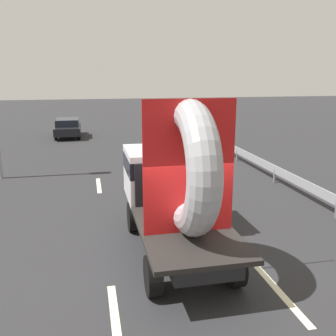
% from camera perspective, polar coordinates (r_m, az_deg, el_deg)
% --- Properties ---
extents(ground_plane, '(120.00, 120.00, 0.00)m').
position_cam_1_polar(ground_plane, '(8.93, 3.39, -14.75)').
color(ground_plane, '#28282B').
extents(flatbed_truck, '(2.02, 5.18, 3.82)m').
position_cam_1_polar(flatbed_truck, '(9.17, 0.89, -2.04)').
color(flatbed_truck, black).
rests_on(flatbed_truck, ground_plane).
extents(distant_sedan, '(1.68, 3.91, 1.28)m').
position_cam_1_polar(distant_sedan, '(27.28, -14.76, 5.93)').
color(distant_sedan, black).
rests_on(distant_sedan, ground_plane).
extents(guardrail, '(0.10, 15.93, 0.71)m').
position_cam_1_polar(guardrail, '(17.58, 12.75, 1.29)').
color(guardrail, gray).
rests_on(guardrail, ground_plane).
extents(lane_dash_left_near, '(0.16, 2.43, 0.01)m').
position_cam_1_polar(lane_dash_left_near, '(7.33, -7.86, -21.91)').
color(lane_dash_left_near, beige).
rests_on(lane_dash_left_near, ground_plane).
extents(lane_dash_left_far, '(0.16, 2.07, 0.01)m').
position_cam_1_polar(lane_dash_left_far, '(15.25, -10.32, -2.57)').
color(lane_dash_left_far, beige).
rests_on(lane_dash_left_far, ground_plane).
extents(lane_dash_right_near, '(0.16, 2.70, 0.01)m').
position_cam_1_polar(lane_dash_right_near, '(8.51, 15.79, -16.83)').
color(lane_dash_right_near, beige).
rests_on(lane_dash_right_near, ground_plane).
extents(lane_dash_right_far, '(0.16, 2.64, 0.01)m').
position_cam_1_polar(lane_dash_right_far, '(15.55, 1.98, -2.02)').
color(lane_dash_right_far, beige).
rests_on(lane_dash_right_far, ground_plane).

